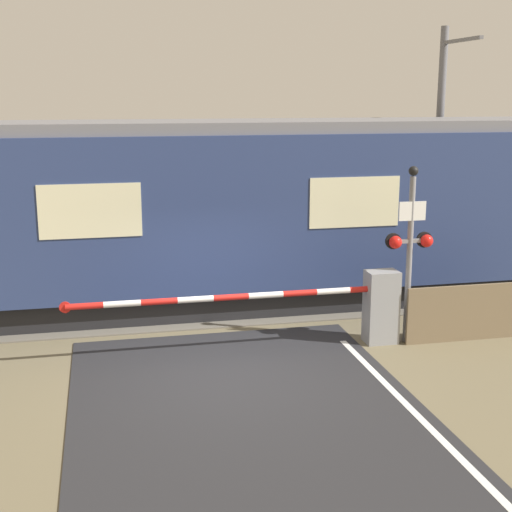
{
  "coord_description": "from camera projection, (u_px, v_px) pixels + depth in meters",
  "views": [
    {
      "loc": [
        -2.01,
        -11.28,
        4.63
      ],
      "look_at": [
        0.79,
        1.46,
        1.67
      ],
      "focal_mm": 50.0,
      "sensor_mm": 36.0,
      "label": 1
    }
  ],
  "objects": [
    {
      "name": "catenary_pole",
      "position": [
        439.0,
        148.0,
        18.24
      ],
      "size": [
        0.2,
        1.9,
        6.29
      ],
      "color": "slate",
      "rests_on": "ground_plane"
    },
    {
      "name": "signal_post",
      "position": [
        410.0,
        244.0,
        13.27
      ],
      "size": [
        0.92,
        0.26,
        3.36
      ],
      "color": "gray",
      "rests_on": "ground_plane"
    },
    {
      "name": "track_bed",
      "position": [
        198.0,
        306.0,
        15.89
      ],
      "size": [
        36.0,
        3.2,
        0.13
      ],
      "color": "#666056",
      "rests_on": "ground_plane"
    },
    {
      "name": "crossing_barrier",
      "position": [
        358.0,
        305.0,
        13.39
      ],
      "size": [
        6.19,
        0.44,
        1.4
      ],
      "color": "gray",
      "rests_on": "ground_plane"
    },
    {
      "name": "roadside_fence",
      "position": [
        486.0,
        312.0,
        13.71
      ],
      "size": [
        3.25,
        0.06,
        1.1
      ],
      "color": "#726047",
      "rests_on": "ground_plane"
    },
    {
      "name": "train",
      "position": [
        332.0,
        210.0,
        16.08
      ],
      "size": [
        19.32,
        2.85,
        4.09
      ],
      "color": "black",
      "rests_on": "ground_plane"
    },
    {
      "name": "ground_plane",
      "position": [
        229.0,
        372.0,
        12.19
      ],
      "size": [
        80.0,
        80.0,
        0.0
      ],
      "primitive_type": "plane",
      "color": "#6B6047"
    }
  ]
}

